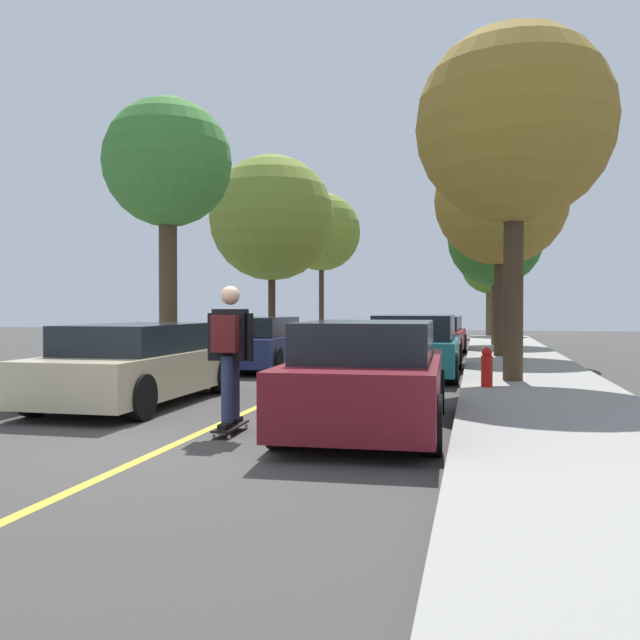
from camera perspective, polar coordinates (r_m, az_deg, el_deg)
ground at (r=7.77m, az=-12.46°, el=-10.39°), size 80.00×80.00×0.00m
sidewalk_right at (r=7.11m, az=22.21°, el=-10.94°), size 2.74×56.00×0.14m
center_line at (r=11.46m, az=-3.72°, el=-6.65°), size 0.12×39.20×0.01m
parked_car_left_nearest at (r=11.16m, az=-15.13°, el=-3.60°), size 1.87×4.43×1.28m
parked_car_left_near at (r=16.68m, az=-5.31°, el=-1.99°), size 1.92×4.06×1.31m
parked_car_right_nearest at (r=8.53m, az=4.22°, el=-4.78°), size 1.98×4.27×1.37m
parked_car_right_near at (r=15.30m, az=8.18°, el=-2.20°), size 1.94×4.69×1.37m
parked_car_right_far at (r=22.02m, az=9.70°, el=-1.32°), size 1.99×4.55×1.26m
street_tree_left_nearest at (r=17.01m, az=-12.81°, el=12.68°), size 3.09×3.09×6.45m
street_tree_left_near at (r=24.76m, az=-4.12°, el=8.61°), size 4.55×4.55×6.94m
street_tree_left_far at (r=32.53m, az=0.12°, el=7.48°), size 3.75×3.75×6.93m
street_tree_right_nearest at (r=13.84m, az=16.16°, el=15.52°), size 3.76×3.76×6.77m
street_tree_right_near at (r=20.50m, az=15.13°, el=9.83°), size 3.86×3.86×6.49m
street_tree_right_far at (r=26.50m, az=14.66°, el=6.65°), size 3.57×3.57×5.80m
street_tree_right_farthest at (r=35.29m, az=14.27°, el=4.50°), size 2.93×2.93×5.05m
fire_hydrant at (r=12.20m, az=13.98°, el=-3.93°), size 0.20×0.20×0.70m
skateboard at (r=8.35m, az=-7.60°, el=-8.96°), size 0.25×0.85×0.10m
skateboarder at (r=8.20m, az=-7.69°, el=-2.28°), size 0.58×0.70×1.70m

